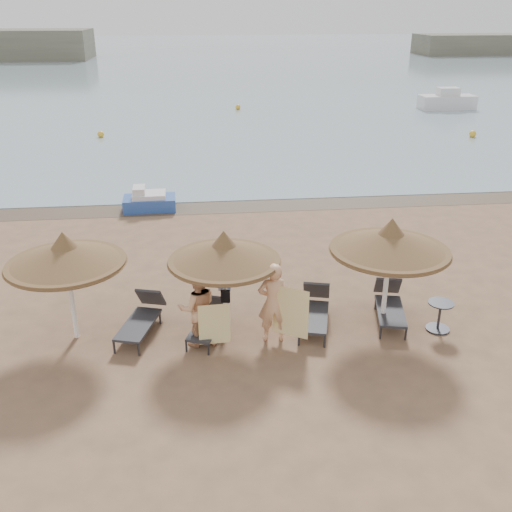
{
  "coord_description": "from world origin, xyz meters",
  "views": [
    {
      "loc": [
        -0.59,
        -11.2,
        6.98
      ],
      "look_at": [
        0.75,
        1.2,
        1.51
      ],
      "focal_mm": 40.0,
      "sensor_mm": 36.0,
      "label": 1
    }
  ],
  "objects_px": {
    "palapa_center": "(224,253)",
    "lounger_far_right": "(390,304)",
    "lounger_near_left": "(210,320)",
    "person_left": "(197,302)",
    "pedal_boat": "(149,201)",
    "palapa_right": "(390,242)",
    "person_right": "(273,296)",
    "lounger_far_left": "(142,317)",
    "lounger_near_right": "(315,309)",
    "palapa_left": "(65,255)",
    "side_table": "(439,317)"
  },
  "relations": [
    {
      "from": "palapa_left",
      "to": "palapa_right",
      "type": "height_order",
      "value": "palapa_right"
    },
    {
      "from": "lounger_far_right",
      "to": "pedal_boat",
      "type": "bearing_deg",
      "value": 138.2
    },
    {
      "from": "lounger_far_left",
      "to": "lounger_near_left",
      "type": "relative_size",
      "value": 1.12
    },
    {
      "from": "side_table",
      "to": "pedal_boat",
      "type": "xyz_separation_m",
      "value": [
        -7.3,
        9.51,
        -0.01
      ]
    },
    {
      "from": "palapa_right",
      "to": "person_left",
      "type": "relative_size",
      "value": 1.31
    },
    {
      "from": "lounger_near_right",
      "to": "lounger_far_right",
      "type": "bearing_deg",
      "value": 17.28
    },
    {
      "from": "lounger_near_right",
      "to": "side_table",
      "type": "xyz_separation_m",
      "value": [
        2.83,
        -0.6,
        -0.05
      ]
    },
    {
      "from": "lounger_far_right",
      "to": "palapa_right",
      "type": "bearing_deg",
      "value": -115.06
    },
    {
      "from": "lounger_far_left",
      "to": "person_left",
      "type": "xyz_separation_m",
      "value": [
        1.29,
        -0.68,
        0.67
      ]
    },
    {
      "from": "lounger_far_right",
      "to": "lounger_near_left",
      "type": "bearing_deg",
      "value": -164.36
    },
    {
      "from": "lounger_far_right",
      "to": "person_left",
      "type": "relative_size",
      "value": 0.94
    },
    {
      "from": "palapa_center",
      "to": "pedal_boat",
      "type": "distance_m",
      "value": 9.49
    },
    {
      "from": "palapa_right",
      "to": "pedal_boat",
      "type": "bearing_deg",
      "value": 123.43
    },
    {
      "from": "person_right",
      "to": "pedal_boat",
      "type": "xyz_separation_m",
      "value": [
        -3.38,
        9.51,
        -0.77
      ]
    },
    {
      "from": "palapa_left",
      "to": "lounger_near_right",
      "type": "xyz_separation_m",
      "value": [
        5.55,
        0.03,
        -1.68
      ]
    },
    {
      "from": "palapa_center",
      "to": "lounger_far_right",
      "type": "height_order",
      "value": "palapa_center"
    },
    {
      "from": "lounger_near_right",
      "to": "lounger_far_right",
      "type": "xyz_separation_m",
      "value": [
        1.86,
        0.08,
        -0.01
      ]
    },
    {
      "from": "palapa_center",
      "to": "side_table",
      "type": "relative_size",
      "value": 3.54
    },
    {
      "from": "person_left",
      "to": "pedal_boat",
      "type": "bearing_deg",
      "value": -87.14
    },
    {
      "from": "lounger_far_left",
      "to": "person_right",
      "type": "distance_m",
      "value": 3.14
    },
    {
      "from": "lounger_far_left",
      "to": "person_left",
      "type": "height_order",
      "value": "person_left"
    },
    {
      "from": "side_table",
      "to": "palapa_right",
      "type": "bearing_deg",
      "value": 165.15
    },
    {
      "from": "palapa_right",
      "to": "person_right",
      "type": "distance_m",
      "value": 2.9
    },
    {
      "from": "lounger_near_right",
      "to": "person_left",
      "type": "distance_m",
      "value": 2.9
    },
    {
      "from": "palapa_center",
      "to": "lounger_far_left",
      "type": "bearing_deg",
      "value": 173.37
    },
    {
      "from": "palapa_right",
      "to": "lounger_far_left",
      "type": "distance_m",
      "value": 5.93
    },
    {
      "from": "person_left",
      "to": "pedal_boat",
      "type": "height_order",
      "value": "person_left"
    },
    {
      "from": "palapa_right",
      "to": "lounger_near_left",
      "type": "relative_size",
      "value": 1.55
    },
    {
      "from": "lounger_near_right",
      "to": "person_left",
      "type": "height_order",
      "value": "person_left"
    },
    {
      "from": "person_right",
      "to": "palapa_right",
      "type": "bearing_deg",
      "value": -171.4
    },
    {
      "from": "palapa_right",
      "to": "lounger_far_right",
      "type": "relative_size",
      "value": 1.39
    },
    {
      "from": "palapa_left",
      "to": "person_left",
      "type": "bearing_deg",
      "value": -11.42
    },
    {
      "from": "lounger_far_right",
      "to": "side_table",
      "type": "distance_m",
      "value": 1.19
    },
    {
      "from": "palapa_left",
      "to": "palapa_right",
      "type": "distance_m",
      "value": 7.15
    },
    {
      "from": "palapa_right",
      "to": "side_table",
      "type": "bearing_deg",
      "value": -14.85
    },
    {
      "from": "person_left",
      "to": "palapa_right",
      "type": "bearing_deg",
      "value": 176.9
    },
    {
      "from": "lounger_near_left",
      "to": "person_left",
      "type": "relative_size",
      "value": 0.84
    },
    {
      "from": "lounger_far_left",
      "to": "lounger_near_left",
      "type": "height_order",
      "value": "lounger_far_left"
    },
    {
      "from": "lounger_near_right",
      "to": "person_right",
      "type": "height_order",
      "value": "person_right"
    },
    {
      "from": "palapa_center",
      "to": "person_right",
      "type": "bearing_deg",
      "value": -24.29
    },
    {
      "from": "palapa_right",
      "to": "pedal_boat",
      "type": "xyz_separation_m",
      "value": [
        -6.06,
        9.18,
        -1.83
      ]
    },
    {
      "from": "person_right",
      "to": "pedal_boat",
      "type": "bearing_deg",
      "value": -68.95
    },
    {
      "from": "palapa_right",
      "to": "lounger_near_right",
      "type": "xyz_separation_m",
      "value": [
        -1.59,
        0.27,
        -1.78
      ]
    },
    {
      "from": "lounger_near_right",
      "to": "person_left",
      "type": "bearing_deg",
      "value": -153.17
    },
    {
      "from": "lounger_near_left",
      "to": "pedal_boat",
      "type": "distance_m",
      "value": 9.27
    },
    {
      "from": "lounger_near_right",
      "to": "side_table",
      "type": "relative_size",
      "value": 2.8
    },
    {
      "from": "lounger_far_right",
      "to": "palapa_left",
      "type": "bearing_deg",
      "value": -166.6
    },
    {
      "from": "lounger_near_right",
      "to": "lounger_near_left",
      "type": "bearing_deg",
      "value": -161.73
    },
    {
      "from": "person_left",
      "to": "palapa_left",
      "type": "bearing_deg",
      "value": -18.74
    },
    {
      "from": "lounger_far_right",
      "to": "pedal_boat",
      "type": "height_order",
      "value": "pedal_boat"
    }
  ]
}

